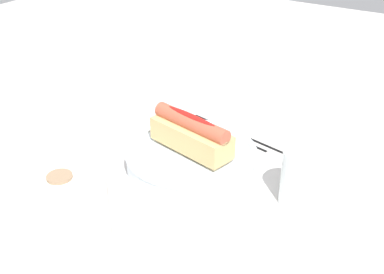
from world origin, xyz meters
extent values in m
plane|color=beige|center=(0.00, 0.00, 0.00)|extent=(2.40, 2.40, 0.00)
cylinder|color=silver|center=(-0.01, 0.00, 0.02)|extent=(0.22, 0.22, 0.03)
torus|color=silver|center=(-0.01, 0.00, 0.03)|extent=(0.23, 0.23, 0.01)
cube|color=#DBB270|center=(-0.01, 0.00, 0.06)|extent=(0.16, 0.08, 0.04)
cylinder|color=#BC563D|center=(-0.01, 0.00, 0.09)|extent=(0.15, 0.06, 0.03)
ellipsoid|color=red|center=(-0.01, 0.00, 0.10)|extent=(0.11, 0.03, 0.01)
cylinder|color=white|center=(-0.21, -0.01, 0.04)|extent=(0.07, 0.07, 0.09)
cylinder|color=silver|center=(-0.21, -0.01, 0.04)|extent=(0.06, 0.06, 0.07)
cylinder|color=white|center=(-0.01, 0.28, 0.07)|extent=(0.11, 0.11, 0.13)
cylinder|color=#997A5B|center=(-0.01, 0.28, 0.13)|extent=(0.03, 0.03, 0.00)
cube|color=white|center=(0.17, 0.13, 0.07)|extent=(0.11, 0.05, 0.15)
cylinder|color=black|center=(0.01, -0.14, 0.00)|extent=(0.22, 0.05, 0.01)
cylinder|color=black|center=(-0.02, -0.15, 0.00)|extent=(0.22, 0.05, 0.01)
camera|label=1|loc=(-0.40, 0.59, 0.45)|focal=45.44mm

